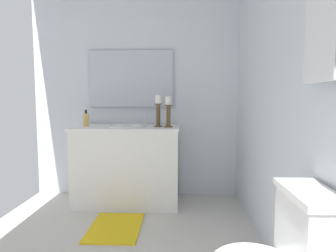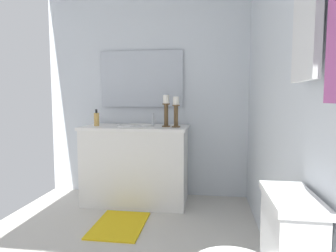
# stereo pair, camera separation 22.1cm
# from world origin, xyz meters

# --- Properties ---
(wall_back) EXTENTS (2.98, 0.04, 2.45)m
(wall_back) POSITION_xyz_m (0.00, 1.19, 1.23)
(wall_back) COLOR silver
(wall_back) RESTS_ON ground
(wall_left) EXTENTS (0.04, 2.38, 2.45)m
(wall_left) POSITION_xyz_m (-1.49, 0.00, 1.23)
(wall_left) COLOR silver
(wall_left) RESTS_ON ground
(vanity_cabinet) EXTENTS (0.58, 1.13, 0.84)m
(vanity_cabinet) POSITION_xyz_m (-1.16, -0.05, 0.42)
(vanity_cabinet) COLOR white
(vanity_cabinet) RESTS_ON ground
(sink_basin) EXTENTS (0.40, 0.40, 0.24)m
(sink_basin) POSITION_xyz_m (-1.16, -0.05, 0.80)
(sink_basin) COLOR white
(sink_basin) RESTS_ON vanity_cabinet
(mirror) EXTENTS (0.02, 0.97, 0.64)m
(mirror) POSITION_xyz_m (-1.44, -0.05, 1.36)
(mirror) COLOR silver
(candle_holder_tall) EXTENTS (0.09, 0.09, 0.32)m
(candle_holder_tall) POSITION_xyz_m (-1.10, 0.39, 1.01)
(candle_holder_tall) COLOR brown
(candle_holder_tall) RESTS_ON vanity_cabinet
(candle_holder_short) EXTENTS (0.09, 0.09, 0.33)m
(candle_holder_short) POSITION_xyz_m (-1.13, 0.28, 1.02)
(candle_holder_short) COLOR brown
(candle_holder_short) RESTS_ON vanity_cabinet
(soap_bottle) EXTENTS (0.06, 0.06, 0.18)m
(soap_bottle) POSITION_xyz_m (-1.13, -0.48, 0.91)
(soap_bottle) COLOR #E5B259
(soap_bottle) RESTS_ON vanity_cabinet
(towel_near_vanity) EXTENTS (0.28, 0.03, 0.41)m
(towel_near_vanity) POSITION_xyz_m (0.60, 1.11, 1.41)
(towel_near_vanity) COLOR white
(towel_near_vanity) RESTS_ON towel_bar
(bath_mat) EXTENTS (0.60, 0.44, 0.02)m
(bath_mat) POSITION_xyz_m (-0.54, -0.05, 0.01)
(bath_mat) COLOR yellow
(bath_mat) RESTS_ON ground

